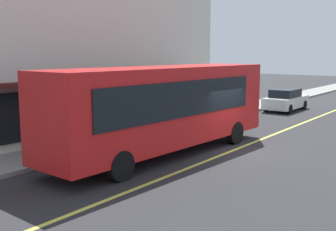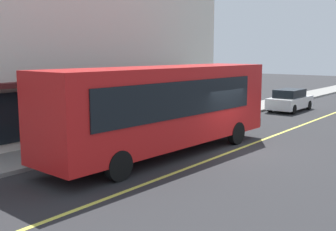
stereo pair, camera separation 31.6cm
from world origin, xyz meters
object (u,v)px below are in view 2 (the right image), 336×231
traffic_light (99,88)px  pedestrian_by_curb (125,115)px  bus (165,105)px  car_white (290,100)px  pedestrian_at_corner (147,113)px

traffic_light → pedestrian_by_curb: size_ratio=1.92×
bus → car_white: 15.26m
traffic_light → bus: bearing=-78.0°
traffic_light → car_white: size_ratio=0.74×
pedestrian_by_curb → pedestrian_at_corner: (1.10, -0.39, 0.02)m
pedestrian_at_corner → car_white: bearing=-8.5°
bus → car_white: size_ratio=2.61×
bus → pedestrian_by_curb: size_ratio=6.72×
bus → pedestrian_by_curb: (1.11, 3.28, -0.83)m
car_white → traffic_light: bearing=172.4°
pedestrian_by_curb → traffic_light: bearing=-173.3°
bus → pedestrian_at_corner: bus is taller
pedestrian_by_curb → pedestrian_at_corner: size_ratio=0.98×
bus → pedestrian_at_corner: 3.73m
pedestrian_by_curb → pedestrian_at_corner: bearing=-19.5°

